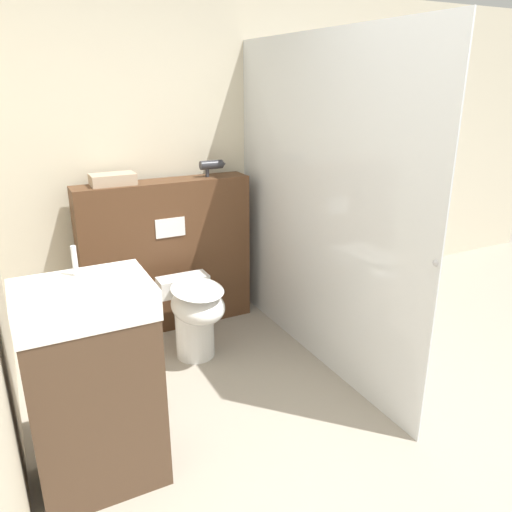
{
  "coord_description": "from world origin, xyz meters",
  "views": [
    {
      "loc": [
        -1.3,
        -1.35,
        1.84
      ],
      "look_at": [
        0.1,
        1.39,
        0.75
      ],
      "focal_mm": 35.0,
      "sensor_mm": 36.0,
      "label": 1
    }
  ],
  "objects": [
    {
      "name": "partition_panel",
      "position": [
        -0.27,
        2.14,
        0.58
      ],
      "size": [
        1.29,
        0.24,
        1.15
      ],
      "color": "#51331E",
      "rests_on": "ground_plane"
    },
    {
      "name": "wall_back",
      "position": [
        0.0,
        2.35,
        1.25
      ],
      "size": [
        8.0,
        0.06,
        2.5
      ],
      "color": "beige",
      "rests_on": "ground_plane"
    },
    {
      "name": "shower_glass",
      "position": [
        0.48,
        1.27,
        1.06
      ],
      "size": [
        0.04,
        2.12,
        2.12
      ],
      "color": "silver",
      "rests_on": "ground_plane"
    },
    {
      "name": "hair_drier",
      "position": [
        0.11,
        2.14,
        1.24
      ],
      "size": [
        0.2,
        0.07,
        0.12
      ],
      "color": "#2D2D33",
      "rests_on": "partition_panel"
    },
    {
      "name": "sink_vanity",
      "position": [
        -1.07,
        0.74,
        0.51
      ],
      "size": [
        0.58,
        0.43,
        1.16
      ],
      "color": "#473323",
      "rests_on": "ground_plane"
    },
    {
      "name": "ground_plane",
      "position": [
        0.0,
        0.0,
        0.0
      ],
      "size": [
        12.0,
        12.0,
        0.0
      ],
      "primitive_type": "plane",
      "color": "#9E9384"
    },
    {
      "name": "folded_towel",
      "position": [
        -0.62,
        2.16,
        1.19
      ],
      "size": [
        0.3,
        0.18,
        0.08
      ],
      "color": "tan",
      "rests_on": "partition_panel"
    },
    {
      "name": "toilet",
      "position": [
        -0.27,
        1.58,
        0.34
      ],
      "size": [
        0.36,
        0.6,
        0.55
      ],
      "color": "white",
      "rests_on": "ground_plane"
    }
  ]
}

